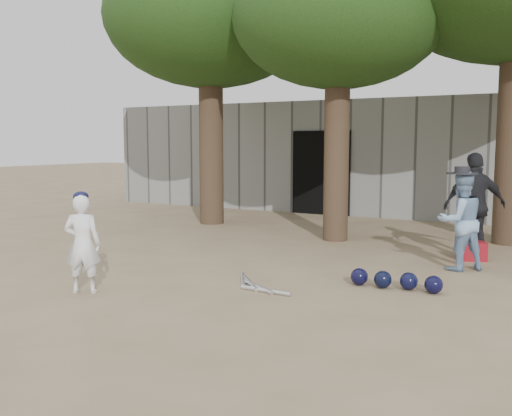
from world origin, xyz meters
The scene contains 9 objects.
ground centered at (0.00, 0.00, 0.00)m, with size 70.00×70.00×0.00m, color #937C5E.
boy_player centered at (-0.76, -1.05, 0.63)m, with size 0.46×0.30×1.25m, color white.
spectator_blue centered at (3.17, 2.62, 0.74)m, with size 0.72×0.56×1.47m, color #84A7CC.
spectator_dark centered at (3.21, 3.68, 0.87)m, with size 1.02×0.42×1.74m, color black.
red_bag centered at (3.23, 3.46, 0.15)m, with size 0.42×0.32×0.30m, color maroon.
back_building centered at (0.00, 10.33, 1.50)m, with size 16.00×5.24×3.00m.
helmet_row centered at (2.65, 1.03, 0.12)m, with size 1.19×0.30×0.23m.
bat_pile centered at (0.99, 0.24, 0.03)m, with size 1.11×0.77×0.06m.
tree_row centered at (0.74, 5.02, 4.69)m, with size 11.40×5.80×6.69m.
Camera 1 is at (4.56, -6.17, 1.89)m, focal length 40.00 mm.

